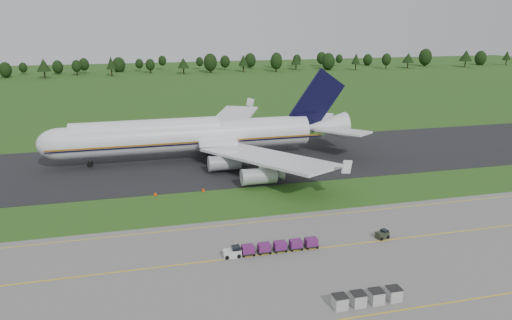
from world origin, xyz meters
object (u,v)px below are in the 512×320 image
object	(u,v)px
baggage_train	(270,247)
utility_cart	(382,235)
aircraft	(195,135)
edge_markers	(180,193)
uld_row	(367,298)

from	to	relation	value
baggage_train	utility_cart	size ratio (longest dim) A/B	6.57
aircraft	edge_markers	xyz separation A→B (m)	(-6.51, -23.76, -5.85)
baggage_train	edge_markers	distance (m)	30.74
edge_markers	uld_row	bearing A→B (deg)	-68.28
baggage_train	uld_row	world-z (taller)	uld_row
baggage_train	utility_cart	world-z (taller)	baggage_train
edge_markers	utility_cart	bearing A→B (deg)	-44.80
uld_row	utility_cart	bearing A→B (deg)	56.68
utility_cart	edge_markers	bearing A→B (deg)	135.20
aircraft	edge_markers	bearing A→B (deg)	-105.33
utility_cart	uld_row	world-z (taller)	uld_row
baggage_train	uld_row	bearing A→B (deg)	-64.83
uld_row	aircraft	bearing A→B (deg)	99.47
aircraft	baggage_train	size ratio (longest dim) A/B	5.21
uld_row	edge_markers	size ratio (longest dim) A/B	0.89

